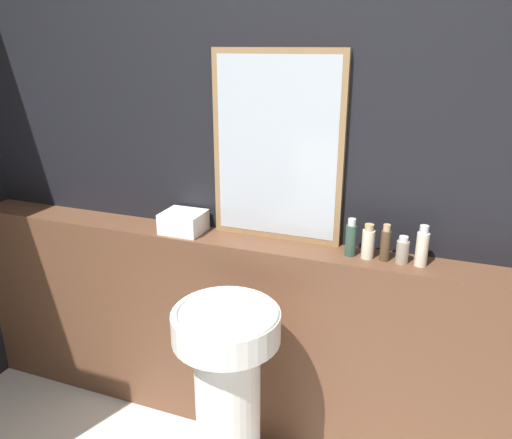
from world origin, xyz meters
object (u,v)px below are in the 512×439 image
object	(u,v)px
towel_stack	(184,222)
hand_soap_bottle	(422,247)
lotion_bottle	(385,244)
mirror	(277,148)
conditioner_bottle	(368,242)
shampoo_bottle	(351,239)
body_wash_bottle	(402,251)
pedestal_sink	(228,390)

from	to	relation	value
towel_stack	hand_soap_bottle	size ratio (longest dim) A/B	1.12
lotion_bottle	hand_soap_bottle	distance (m)	0.14
mirror	conditioner_bottle	xyz separation A→B (m)	(0.42, -0.08, -0.34)
mirror	conditioner_bottle	bearing A→B (deg)	-11.05
shampoo_bottle	lotion_bottle	bearing A→B (deg)	0.00
towel_stack	conditioner_bottle	distance (m)	0.84
towel_stack	conditioner_bottle	world-z (taller)	conditioner_bottle
towel_stack	shampoo_bottle	size ratio (longest dim) A/B	1.17
lotion_bottle	body_wash_bottle	bearing A→B (deg)	-0.00
conditioner_bottle	body_wash_bottle	size ratio (longest dim) A/B	1.30
pedestal_sink	body_wash_bottle	distance (m)	0.89
pedestal_sink	shampoo_bottle	xyz separation A→B (m)	(0.38, 0.42, 0.54)
hand_soap_bottle	lotion_bottle	bearing A→B (deg)	180.00
mirror	towel_stack	bearing A→B (deg)	-168.96
conditioner_bottle	body_wash_bottle	bearing A→B (deg)	-0.00
shampoo_bottle	mirror	bearing A→B (deg)	166.81
pedestal_sink	mirror	xyz separation A→B (m)	(0.02, 0.50, 0.88)
towel_stack	body_wash_bottle	size ratio (longest dim) A/B	1.67
towel_stack	hand_soap_bottle	distance (m)	1.05
mirror	towel_stack	world-z (taller)	mirror
pedestal_sink	body_wash_bottle	world-z (taller)	body_wash_bottle
conditioner_bottle	body_wash_bottle	xyz separation A→B (m)	(0.14, -0.00, -0.02)
towel_stack	body_wash_bottle	xyz separation A→B (m)	(0.98, -0.00, 0.00)
mirror	body_wash_bottle	distance (m)	0.67
shampoo_bottle	lotion_bottle	size ratio (longest dim) A/B	1.04
lotion_bottle	body_wash_bottle	distance (m)	0.07
towel_stack	shampoo_bottle	distance (m)	0.77
conditioner_bottle	hand_soap_bottle	world-z (taller)	hand_soap_bottle
towel_stack	lotion_bottle	distance (m)	0.91
mirror	shampoo_bottle	distance (m)	0.49
lotion_bottle	hand_soap_bottle	xyz separation A→B (m)	(0.14, 0.00, 0.01)
mirror	hand_soap_bottle	distance (m)	0.72
lotion_bottle	hand_soap_bottle	world-z (taller)	hand_soap_bottle
pedestal_sink	lotion_bottle	distance (m)	0.86
towel_stack	lotion_bottle	xyz separation A→B (m)	(0.91, 0.00, 0.02)
conditioner_bottle	body_wash_bottle	world-z (taller)	conditioner_bottle
pedestal_sink	towel_stack	size ratio (longest dim) A/B	4.69
mirror	conditioner_bottle	distance (m)	0.55
pedestal_sink	mirror	world-z (taller)	mirror
pedestal_sink	towel_stack	bearing A→B (deg)	133.42
pedestal_sink	body_wash_bottle	xyz separation A→B (m)	(0.58, 0.42, 0.52)
body_wash_bottle	hand_soap_bottle	bearing A→B (deg)	0.00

